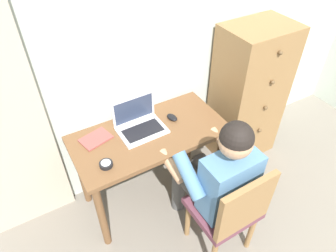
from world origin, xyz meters
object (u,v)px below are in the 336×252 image
object	(u,v)px
computer_mouse	(172,117)
desk_clock	(106,164)
person_seated	(216,174)
laptop	(139,123)
notebook_pad	(96,139)
chair	(230,210)
desk	(150,144)
dresser	(248,95)

from	to	relation	value
computer_mouse	desk_clock	world-z (taller)	computer_mouse
person_seated	laptop	world-z (taller)	person_seated
laptop	notebook_pad	bearing A→B (deg)	171.08
computer_mouse	notebook_pad	bearing A→B (deg)	162.36
person_seated	computer_mouse	world-z (taller)	person_seated
chair	person_seated	bearing A→B (deg)	90.73
desk	computer_mouse	distance (m)	0.27
dresser	notebook_pad	size ratio (longest dim) A/B	6.18
dresser	chair	size ratio (longest dim) A/B	1.48
desk	laptop	bearing A→B (deg)	115.10
desk_clock	chair	bearing A→B (deg)	-42.58
desk	chair	bearing A→B (deg)	-72.43
dresser	computer_mouse	bearing A→B (deg)	-177.80
desk	notebook_pad	world-z (taller)	notebook_pad
chair	laptop	bearing A→B (deg)	108.40
dresser	laptop	world-z (taller)	dresser
desk	notebook_pad	size ratio (longest dim) A/B	5.47
person_seated	computer_mouse	size ratio (longest dim) A/B	11.95
dresser	chair	world-z (taller)	dresser
chair	computer_mouse	world-z (taller)	chair
laptop	notebook_pad	world-z (taller)	laptop
computer_mouse	dresser	bearing A→B (deg)	-7.83
person_seated	laptop	bearing A→B (deg)	113.19
desk_clock	notebook_pad	world-z (taller)	desk_clock
chair	computer_mouse	bearing A→B (deg)	89.82
desk	desk_clock	bearing A→B (deg)	-160.29
computer_mouse	laptop	bearing A→B (deg)	163.97
desk	computer_mouse	bearing A→B (deg)	13.69
dresser	desk_clock	size ratio (longest dim) A/B	14.42
notebook_pad	dresser	bearing A→B (deg)	-16.08
dresser	desk	bearing A→B (deg)	-175.26
computer_mouse	notebook_pad	size ratio (longest dim) A/B	0.48
desk	desk_clock	world-z (taller)	desk_clock
computer_mouse	desk_clock	distance (m)	0.65
desk	person_seated	size ratio (longest dim) A/B	0.96
dresser	person_seated	size ratio (longest dim) A/B	1.09
dresser	notebook_pad	world-z (taller)	dresser
person_seated	computer_mouse	bearing A→B (deg)	89.54
laptop	desk_clock	size ratio (longest dim) A/B	3.84
chair	laptop	distance (m)	0.89
dresser	notebook_pad	xyz separation A→B (m)	(-1.41, 0.05, 0.09)
desk_clock	dresser	bearing A→B (deg)	8.99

